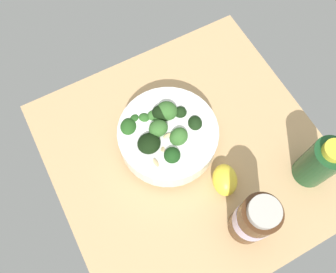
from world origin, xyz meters
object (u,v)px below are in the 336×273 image
bowl_of_broccoli (167,135)px  bottle_tall (254,220)px  lemon_wedge (225,180)px  bottle_short (320,162)px

bowl_of_broccoli → bottle_tall: 23.70cm
lemon_wedge → bottle_tall: (0.81, 9.55, 5.31)cm
bowl_of_broccoli → bottle_tall: (-5.29, 22.89, 3.07)cm
lemon_wedge → bottle_short: size_ratio=0.48×
bowl_of_broccoli → bottle_short: bearing=139.3°
lemon_wedge → bottle_tall: bottle_tall is taller
bowl_of_broccoli → bottle_short: size_ratio=1.47×
bowl_of_broccoli → bottle_tall: bearing=103.0°
lemon_wedge → bowl_of_broccoli: bearing=-65.4°
bottle_tall → bottle_short: bearing=-169.9°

